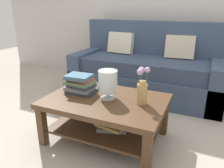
{
  "coord_description": "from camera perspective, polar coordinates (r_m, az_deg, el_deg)",
  "views": [
    {
      "loc": [
        0.83,
        -2.09,
        1.27
      ],
      "look_at": [
        -0.01,
        -0.21,
        0.54
      ],
      "focal_mm": 35.11,
      "sensor_mm": 36.0,
      "label": 1
    }
  ],
  "objects": [
    {
      "name": "coffee_table",
      "position": [
        2.14,
        -1.57,
        -6.85
      ],
      "size": [
        1.13,
        0.77,
        0.44
      ],
      "color": "#4C331E",
      "rests_on": "ground"
    },
    {
      "name": "flower_pitcher",
      "position": [
        1.96,
        7.84,
        -1.09
      ],
      "size": [
        0.11,
        0.12,
        0.34
      ],
      "color": "tan",
      "rests_on": "coffee_table"
    },
    {
      "name": "glass_hurricane_vase",
      "position": [
        2.03,
        -1.1,
        0.5
      ],
      "size": [
        0.18,
        0.18,
        0.28
      ],
      "color": "silver",
      "rests_on": "coffee_table"
    },
    {
      "name": "ground_plane",
      "position": [
        2.58,
        2.24,
        -9.87
      ],
      "size": [
        10.0,
        10.0,
        0.0
      ],
      "primitive_type": "plane",
      "color": "#ADA393"
    },
    {
      "name": "couch",
      "position": [
        3.32,
        9.0,
        3.55
      ],
      "size": [
        2.13,
        0.9,
        1.06
      ],
      "color": "#384760",
      "rests_on": "ground"
    },
    {
      "name": "back_wall",
      "position": [
        3.83,
        12.47,
        20.42
      ],
      "size": [
        6.4,
        0.12,
        2.7
      ],
      "primitive_type": "cube",
      "color": "#BCB7B2",
      "rests_on": "ground"
    },
    {
      "name": "book_stack_main",
      "position": [
        2.23,
        -8.29,
        -0.05
      ],
      "size": [
        0.31,
        0.24,
        0.19
      ],
      "color": "#2D333D",
      "rests_on": "coffee_table"
    }
  ]
}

